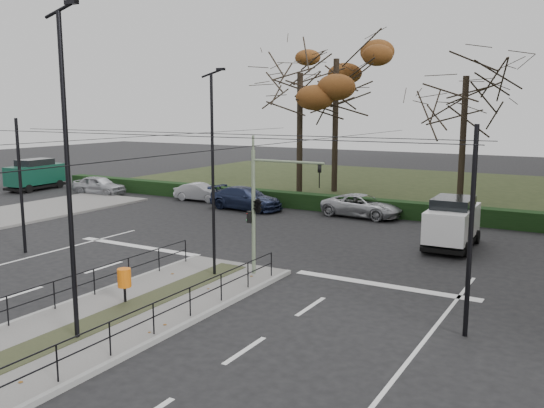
{
  "coord_description": "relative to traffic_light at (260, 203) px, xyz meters",
  "views": [
    {
      "loc": [
        12.61,
        -14.25,
        6.41
      ],
      "look_at": [
        0.52,
        6.7,
        2.38
      ],
      "focal_mm": 38.0,
      "sensor_mm": 36.0,
      "label": 1
    }
  ],
  "objects": [
    {
      "name": "bare_tree_near",
      "position": [
        -8.7,
        20.11,
        5.42
      ],
      "size": [
        6.4,
        6.4,
        11.79
      ],
      "color": "black",
      "rests_on": "park"
    },
    {
      "name": "green_van",
      "position": [
        -27.88,
        11.68,
        -1.62
      ],
      "size": [
        2.32,
        5.0,
        2.46
      ],
      "color": "#0C3829",
      "rests_on": "ground"
    },
    {
      "name": "parked_car_second",
      "position": [
        -13.22,
        13.76,
        -2.28
      ],
      "size": [
        3.79,
        1.48,
        1.23
      ],
      "primitive_type": "imported",
      "rotation": [
        0.0,
        0.0,
        1.62
      ],
      "color": "#A5A7AD",
      "rests_on": "ground"
    },
    {
      "name": "litter_bin",
      "position": [
        -2.15,
        -4.98,
        -1.95
      ],
      "size": [
        0.44,
        0.44,
        1.13
      ],
      "color": "black",
      "rests_on": "median_island"
    },
    {
      "name": "traffic_light",
      "position": [
        0.0,
        0.0,
        0.0
      ],
      "size": [
        3.24,
        1.82,
        4.74
      ],
      "color": "gray",
      "rests_on": "median_island"
    },
    {
      "name": "white_van",
      "position": [
        5.24,
        8.55,
        -1.66
      ],
      "size": [
        2.14,
        4.46,
        2.37
      ],
      "color": "white",
      "rests_on": "ground"
    },
    {
      "name": "parked_car_third",
      "position": [
        -8.57,
        12.43,
        -2.18
      ],
      "size": [
        5.07,
        2.28,
        1.44
      ],
      "primitive_type": "imported",
      "rotation": [
        0.0,
        0.0,
        1.52
      ],
      "color": "#1C2542",
      "rests_on": "ground"
    },
    {
      "name": "ground",
      "position": [
        -1.57,
        -3.97,
        -2.9
      ],
      "size": [
        140.0,
        140.0,
        0.0
      ],
      "primitive_type": "plane",
      "color": "black",
      "rests_on": "ground"
    },
    {
      "name": "rust_tree",
      "position": [
        -6.75,
        22.21,
        7.14
      ],
      "size": [
        9.0,
        9.0,
        13.09
      ],
      "color": "black",
      "rests_on": "park"
    },
    {
      "name": "streetlamp_median_near",
      "position": [
        -1.17,
        -7.81,
        1.78
      ],
      "size": [
        0.75,
        0.15,
        8.93
      ],
      "color": "black",
      "rests_on": "median_island"
    },
    {
      "name": "median_railing",
      "position": [
        -1.57,
        -6.57,
        -1.92
      ],
      "size": [
        4.14,
        13.24,
        0.92
      ],
      "color": "black",
      "rests_on": "median_island"
    },
    {
      "name": "parked_car_fourth",
      "position": [
        -1.21,
        13.78,
        -2.22
      ],
      "size": [
        4.98,
        2.56,
        1.34
      ],
      "primitive_type": "imported",
      "rotation": [
        0.0,
        0.0,
        1.5
      ],
      "color": "#A5A7AD",
      "rests_on": "ground"
    },
    {
      "name": "bare_tree_center",
      "position": [
        2.53,
        22.94,
        5.08
      ],
      "size": [
        8.34,
        8.34,
        11.29
      ],
      "color": "black",
      "rests_on": "park"
    },
    {
      "name": "hedge",
      "position": [
        -7.57,
        14.63,
        -2.4
      ],
      "size": [
        38.0,
        1.0,
        1.0
      ],
      "primitive_type": "cube",
      "color": "black",
      "rests_on": "ground"
    },
    {
      "name": "catenary",
      "position": [
        -1.57,
        -2.35,
        0.52
      ],
      "size": [
        20.0,
        34.0,
        6.0
      ],
      "color": "black",
      "rests_on": "ground"
    },
    {
      "name": "streetlamp_median_far",
      "position": [
        -1.47,
        -0.9,
        1.16
      ],
      "size": [
        0.64,
        0.13,
        7.7
      ],
      "color": "black",
      "rests_on": "median_island"
    },
    {
      "name": "median_island",
      "position": [
        -1.57,
        -6.47,
        -2.83
      ],
      "size": [
        4.4,
        15.0,
        0.14
      ],
      "primitive_type": "cube",
      "color": "#64625F",
      "rests_on": "ground"
    },
    {
      "name": "parked_car_first",
      "position": [
        -21.58,
        12.33,
        -2.18
      ],
      "size": [
        4.31,
        2.05,
        1.42
      ],
      "primitive_type": "imported",
      "rotation": [
        0.0,
        0.0,
        1.66
      ],
      "color": "#A5A7AD",
      "rests_on": "ground"
    },
    {
      "name": "park",
      "position": [
        -7.57,
        28.03,
        -2.85
      ],
      "size": [
        38.0,
        26.0,
        0.1
      ],
      "primitive_type": "cube",
      "color": "#272F17",
      "rests_on": "ground"
    }
  ]
}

